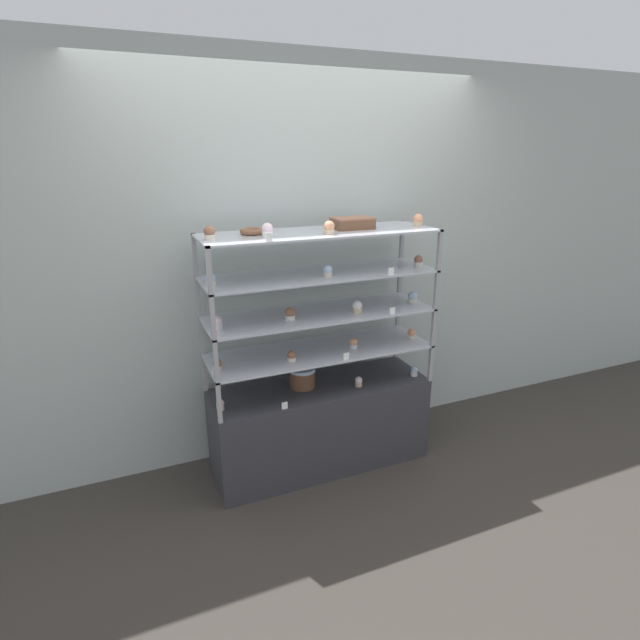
% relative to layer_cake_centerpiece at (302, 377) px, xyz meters
% --- Properties ---
extents(ground_plane, '(20.00, 20.00, 0.00)m').
position_rel_layer_cake_centerpiece_xyz_m(ground_plane, '(0.11, -0.03, -0.65)').
color(ground_plane, '#38332D').
extents(back_wall, '(8.00, 0.05, 2.60)m').
position_rel_layer_cake_centerpiece_xyz_m(back_wall, '(0.11, 0.35, 0.65)').
color(back_wall, '#A8B2AD').
rests_on(back_wall, ground_plane).
extents(display_base, '(1.41, 0.45, 0.58)m').
position_rel_layer_cake_centerpiece_xyz_m(display_base, '(0.11, -0.03, -0.36)').
color(display_base, '#333338').
rests_on(display_base, ground_plane).
extents(display_riser_lower, '(1.41, 0.45, 0.25)m').
position_rel_layer_cake_centerpiece_xyz_m(display_riser_lower, '(0.11, -0.03, 0.17)').
color(display_riser_lower, '#99999E').
rests_on(display_riser_lower, display_base).
extents(display_riser_middle, '(1.41, 0.45, 0.25)m').
position_rel_layer_cake_centerpiece_xyz_m(display_riser_middle, '(0.11, -0.03, 0.42)').
color(display_riser_middle, '#99999E').
rests_on(display_riser_middle, display_riser_lower).
extents(display_riser_upper, '(1.41, 0.45, 0.25)m').
position_rel_layer_cake_centerpiece_xyz_m(display_riser_upper, '(0.11, -0.03, 0.66)').
color(display_riser_upper, '#99999E').
rests_on(display_riser_upper, display_riser_middle).
extents(display_riser_top, '(1.41, 0.45, 0.25)m').
position_rel_layer_cake_centerpiece_xyz_m(display_riser_top, '(0.11, -0.03, 0.91)').
color(display_riser_top, '#99999E').
rests_on(display_riser_top, display_riser_upper).
extents(layer_cake_centerpiece, '(0.17, 0.17, 0.13)m').
position_rel_layer_cake_centerpiece_xyz_m(layer_cake_centerpiece, '(0.00, 0.00, 0.00)').
color(layer_cake_centerpiece, brown).
rests_on(layer_cake_centerpiece, display_base).
extents(sheet_cake_frosted, '(0.24, 0.16, 0.07)m').
position_rel_layer_cake_centerpiece_xyz_m(sheet_cake_frosted, '(0.33, 0.00, 0.96)').
color(sheet_cake_frosted, brown).
rests_on(sheet_cake_frosted, display_riser_top).
extents(cupcake_0, '(0.05, 0.05, 0.06)m').
position_rel_layer_cake_centerpiece_xyz_m(cupcake_0, '(-0.55, -0.10, -0.04)').
color(cupcake_0, '#CCB28C').
rests_on(cupcake_0, display_base).
extents(cupcake_1, '(0.05, 0.05, 0.06)m').
position_rel_layer_cake_centerpiece_xyz_m(cupcake_1, '(0.34, -0.13, -0.04)').
color(cupcake_1, '#CCB28C').
rests_on(cupcake_1, display_base).
extents(cupcake_2, '(0.05, 0.05, 0.06)m').
position_rel_layer_cake_centerpiece_xyz_m(cupcake_2, '(0.75, -0.14, -0.04)').
color(cupcake_2, white).
rests_on(cupcake_2, display_base).
extents(price_tag_0, '(0.04, 0.00, 0.04)m').
position_rel_layer_cake_centerpiece_xyz_m(price_tag_0, '(-0.20, -0.23, -0.04)').
color(price_tag_0, white).
rests_on(price_tag_0, display_base).
extents(cupcake_3, '(0.05, 0.05, 0.06)m').
position_rel_layer_cake_centerpiece_xyz_m(cupcake_3, '(-0.55, -0.07, 0.21)').
color(cupcake_3, beige).
rests_on(cupcake_3, display_riser_lower).
extents(cupcake_4, '(0.05, 0.05, 0.06)m').
position_rel_layer_cake_centerpiece_xyz_m(cupcake_4, '(-0.11, -0.12, 0.21)').
color(cupcake_4, beige).
rests_on(cupcake_4, display_riser_lower).
extents(cupcake_5, '(0.05, 0.05, 0.06)m').
position_rel_layer_cake_centerpiece_xyz_m(cupcake_5, '(0.32, -0.08, 0.21)').
color(cupcake_5, white).
rests_on(cupcake_5, display_riser_lower).
extents(cupcake_6, '(0.05, 0.05, 0.06)m').
position_rel_layer_cake_centerpiece_xyz_m(cupcake_6, '(0.76, -0.07, 0.21)').
color(cupcake_6, beige).
rests_on(cupcake_6, display_riser_lower).
extents(price_tag_1, '(0.04, 0.00, 0.04)m').
position_rel_layer_cake_centerpiece_xyz_m(price_tag_1, '(0.19, -0.23, 0.20)').
color(price_tag_1, white).
rests_on(price_tag_1, display_riser_lower).
extents(cupcake_7, '(0.06, 0.06, 0.08)m').
position_rel_layer_cake_centerpiece_xyz_m(cupcake_7, '(-0.53, -0.08, 0.47)').
color(cupcake_7, white).
rests_on(cupcake_7, display_riser_middle).
extents(cupcake_8, '(0.06, 0.06, 0.08)m').
position_rel_layer_cake_centerpiece_xyz_m(cupcake_8, '(-0.10, -0.09, 0.47)').
color(cupcake_8, white).
rests_on(cupcake_8, display_riser_middle).
extents(cupcake_9, '(0.06, 0.06, 0.08)m').
position_rel_layer_cake_centerpiece_xyz_m(cupcake_9, '(0.32, -0.11, 0.47)').
color(cupcake_9, '#CCB28C').
rests_on(cupcake_9, display_riser_middle).
extents(cupcake_10, '(0.06, 0.06, 0.08)m').
position_rel_layer_cake_centerpiece_xyz_m(cupcake_10, '(0.75, -0.06, 0.47)').
color(cupcake_10, beige).
rests_on(cupcake_10, display_riser_middle).
extents(price_tag_2, '(0.04, 0.00, 0.04)m').
position_rel_layer_cake_centerpiece_xyz_m(price_tag_2, '(0.50, -0.23, 0.45)').
color(price_tag_2, white).
rests_on(price_tag_2, display_riser_middle).
extents(cupcake_11, '(0.05, 0.05, 0.07)m').
position_rel_layer_cake_centerpiece_xyz_m(cupcake_11, '(-0.55, -0.06, 0.71)').
color(cupcake_11, white).
rests_on(cupcake_11, display_riser_upper).
extents(cupcake_12, '(0.05, 0.05, 0.07)m').
position_rel_layer_cake_centerpiece_xyz_m(cupcake_12, '(0.12, -0.13, 0.71)').
color(cupcake_12, beige).
rests_on(cupcake_12, display_riser_upper).
extents(cupcake_13, '(0.05, 0.05, 0.07)m').
position_rel_layer_cake_centerpiece_xyz_m(cupcake_13, '(0.76, -0.09, 0.71)').
color(cupcake_13, beige).
rests_on(cupcake_13, display_riser_upper).
extents(price_tag_3, '(0.04, 0.00, 0.04)m').
position_rel_layer_cake_centerpiece_xyz_m(price_tag_3, '(0.48, -0.23, 0.70)').
color(price_tag_3, white).
rests_on(price_tag_3, display_riser_upper).
extents(cupcake_14, '(0.06, 0.06, 0.08)m').
position_rel_layer_cake_centerpiece_xyz_m(cupcake_14, '(-0.54, -0.07, 0.96)').
color(cupcake_14, beige).
rests_on(cupcake_14, display_riser_top).
extents(cupcake_15, '(0.06, 0.06, 0.08)m').
position_rel_layer_cake_centerpiece_xyz_m(cupcake_15, '(-0.23, -0.09, 0.96)').
color(cupcake_15, white).
rests_on(cupcake_15, display_riser_top).
extents(cupcake_16, '(0.06, 0.06, 0.08)m').
position_rel_layer_cake_centerpiece_xyz_m(cupcake_16, '(0.12, -0.14, 0.96)').
color(cupcake_16, '#CCB28C').
rests_on(cupcake_16, display_riser_top).
extents(cupcake_17, '(0.06, 0.06, 0.08)m').
position_rel_layer_cake_centerpiece_xyz_m(cupcake_17, '(0.76, -0.06, 0.96)').
color(cupcake_17, '#CCB28C').
rests_on(cupcake_17, display_riser_top).
extents(price_tag_4, '(0.04, 0.00, 0.04)m').
position_rel_layer_cake_centerpiece_xyz_m(price_tag_4, '(-0.26, -0.23, 0.95)').
color(price_tag_4, white).
rests_on(price_tag_4, display_riser_top).
extents(donut_glazed, '(0.14, 0.14, 0.03)m').
position_rel_layer_cake_centerpiece_xyz_m(donut_glazed, '(-0.28, 0.03, 0.94)').
color(donut_glazed, brown).
rests_on(donut_glazed, display_riser_top).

